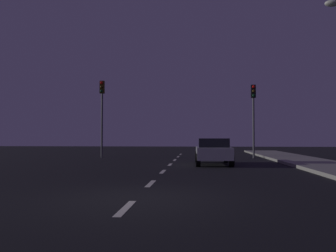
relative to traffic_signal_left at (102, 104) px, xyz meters
name	(u,v)px	position (x,y,z in m)	size (l,w,h in m)	color
ground_plane	(164,170)	(5.37, -9.41, -3.80)	(80.00, 80.00, 0.00)	black
lane_stripe_nearest	(126,208)	(5.37, -17.61, -3.80)	(0.16, 1.60, 0.01)	silver
lane_stripe_second	(151,183)	(5.37, -13.81, -3.80)	(0.16, 1.60, 0.01)	silver
lane_stripe_third	(163,172)	(5.37, -10.01, -3.80)	(0.16, 1.60, 0.01)	silver
lane_stripe_fourth	(170,165)	(5.37, -6.21, -3.80)	(0.16, 1.60, 0.01)	silver
lane_stripe_fifth	(175,160)	(5.37, -2.41, -3.80)	(0.16, 1.60, 0.01)	silver
lane_stripe_sixth	(178,157)	(5.37, 1.39, -3.80)	(0.16, 1.60, 0.01)	silver
lane_stripe_seventh	(181,154)	(5.37, 5.19, -3.80)	(0.16, 1.60, 0.01)	silver
traffic_signal_left	(102,104)	(0.00, 0.00, 0.00)	(0.32, 0.38, 5.47)	#4C4C51
traffic_signal_right	(253,107)	(10.65, 0.00, -0.26)	(0.32, 0.38, 5.06)	#4C4C51
car_stopped_ahead	(213,151)	(7.62, -6.02, -3.09)	(1.90, 3.90, 1.37)	silver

